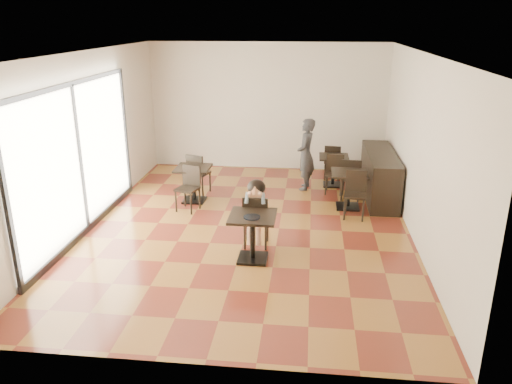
# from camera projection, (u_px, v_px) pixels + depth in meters

# --- Properties ---
(floor) EXTENTS (6.00, 8.00, 0.01)m
(floor) POSITION_uv_depth(u_px,v_px,m) (248.00, 227.00, 9.46)
(floor) COLOR brown
(floor) RESTS_ON ground
(ceiling) EXTENTS (6.00, 8.00, 0.01)m
(ceiling) POSITION_uv_depth(u_px,v_px,m) (247.00, 52.00, 8.40)
(ceiling) COLOR silver
(ceiling) RESTS_ON floor
(wall_back) EXTENTS (6.00, 0.01, 3.20)m
(wall_back) POSITION_uv_depth(u_px,v_px,m) (268.00, 107.00, 12.68)
(wall_back) COLOR beige
(wall_back) RESTS_ON floor
(wall_front) EXTENTS (6.00, 0.01, 3.20)m
(wall_front) POSITION_uv_depth(u_px,v_px,m) (200.00, 237.00, 5.18)
(wall_front) COLOR beige
(wall_front) RESTS_ON floor
(wall_left) EXTENTS (0.01, 8.00, 3.20)m
(wall_left) POSITION_uv_depth(u_px,v_px,m) (87.00, 141.00, 9.24)
(wall_left) COLOR beige
(wall_left) RESTS_ON floor
(wall_right) EXTENTS (0.01, 8.00, 3.20)m
(wall_right) POSITION_uv_depth(u_px,v_px,m) (420.00, 150.00, 8.62)
(wall_right) COLOR beige
(wall_right) RESTS_ON floor
(storefront_window) EXTENTS (0.04, 4.50, 2.60)m
(storefront_window) POSITION_uv_depth(u_px,v_px,m) (78.00, 158.00, 8.83)
(storefront_window) COLOR white
(storefront_window) RESTS_ON floor
(child_table) EXTENTS (0.74, 0.74, 0.78)m
(child_table) POSITION_uv_depth(u_px,v_px,m) (253.00, 238.00, 8.07)
(child_table) COLOR black
(child_table) RESTS_ON floor
(child_chair) EXTENTS (0.42, 0.42, 0.94)m
(child_chair) POSITION_uv_depth(u_px,v_px,m) (256.00, 220.00, 8.56)
(child_chair) COLOR black
(child_chair) RESTS_ON floor
(child) EXTENTS (0.42, 0.59, 1.19)m
(child) POSITION_uv_depth(u_px,v_px,m) (256.00, 214.00, 8.51)
(child) COLOR gray
(child) RESTS_ON child_chair
(plate) EXTENTS (0.26, 0.26, 0.02)m
(plate) POSITION_uv_depth(u_px,v_px,m) (252.00, 217.00, 7.84)
(plate) COLOR black
(plate) RESTS_ON child_table
(pizza_slice) EXTENTS (0.28, 0.21, 0.06)m
(pizza_slice) POSITION_uv_depth(u_px,v_px,m) (255.00, 193.00, 8.19)
(pizza_slice) COLOR #EAC985
(pizza_slice) RESTS_ON child
(adult_patron) EXTENTS (0.45, 0.63, 1.64)m
(adult_patron) POSITION_uv_depth(u_px,v_px,m) (306.00, 154.00, 11.32)
(adult_patron) COLOR #323236
(adult_patron) RESTS_ON floor
(cafe_table_mid) EXTENTS (0.81, 0.81, 0.77)m
(cafe_table_mid) POSITION_uv_depth(u_px,v_px,m) (349.00, 190.00, 10.30)
(cafe_table_mid) COLOR black
(cafe_table_mid) RESTS_ON floor
(cafe_table_left) EXTENTS (0.90, 0.90, 0.76)m
(cafe_table_left) POSITION_uv_depth(u_px,v_px,m) (194.00, 184.00, 10.67)
(cafe_table_left) COLOR black
(cafe_table_left) RESTS_ON floor
(cafe_table_back) EXTENTS (0.74, 0.74, 0.71)m
(cafe_table_back) POSITION_uv_depth(u_px,v_px,m) (333.00, 171.00, 11.69)
(cafe_table_back) COLOR black
(cafe_table_back) RESTS_ON floor
(chair_mid_a) EXTENTS (0.47, 0.47, 0.93)m
(chair_mid_a) POSITION_uv_depth(u_px,v_px,m) (351.00, 179.00, 10.79)
(chair_mid_a) COLOR black
(chair_mid_a) RESTS_ON floor
(chair_mid_b) EXTENTS (0.47, 0.47, 0.93)m
(chair_mid_b) POSITION_uv_depth(u_px,v_px,m) (355.00, 196.00, 9.75)
(chair_mid_b) COLOR black
(chair_mid_b) RESTS_ON floor
(chair_left_a) EXTENTS (0.51, 0.51, 0.92)m
(chair_left_a) POSITION_uv_depth(u_px,v_px,m) (199.00, 173.00, 11.16)
(chair_left_a) COLOR black
(chair_left_a) RESTS_ON floor
(chair_left_b) EXTENTS (0.51, 0.51, 0.92)m
(chair_left_b) POSITION_uv_depth(u_px,v_px,m) (187.00, 189.00, 10.13)
(chair_left_b) COLOR black
(chair_left_b) RESTS_ON floor
(chair_back_a) EXTENTS (0.42, 0.42, 0.86)m
(chair_back_a) POSITION_uv_depth(u_px,v_px,m) (333.00, 162.00, 12.18)
(chair_back_a) COLOR black
(chair_back_a) RESTS_ON floor
(chair_back_b) EXTENTS (0.42, 0.42, 0.86)m
(chair_back_b) POSITION_uv_depth(u_px,v_px,m) (334.00, 175.00, 11.15)
(chair_back_b) COLOR black
(chair_back_b) RESTS_ON floor
(service_counter) EXTENTS (0.60, 2.40, 1.00)m
(service_counter) POSITION_uv_depth(u_px,v_px,m) (380.00, 175.00, 10.89)
(service_counter) COLOR black
(service_counter) RESTS_ON floor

